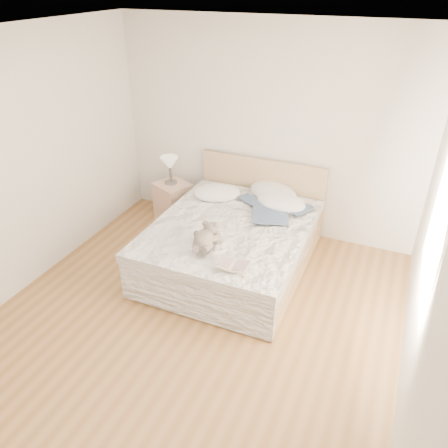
# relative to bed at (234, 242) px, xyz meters

# --- Properties ---
(floor) EXTENTS (4.00, 4.50, 0.00)m
(floor) POSITION_rel_bed_xyz_m (0.00, -1.19, -0.31)
(floor) COLOR brown
(floor) RESTS_ON ground
(ceiling) EXTENTS (4.00, 4.50, 0.00)m
(ceiling) POSITION_rel_bed_xyz_m (0.00, -1.19, 2.39)
(ceiling) COLOR white
(ceiling) RESTS_ON ground
(wall_back) EXTENTS (4.00, 0.02, 2.70)m
(wall_back) POSITION_rel_bed_xyz_m (0.00, 1.06, 1.04)
(wall_back) COLOR silver
(wall_back) RESTS_ON ground
(wall_left) EXTENTS (0.02, 4.50, 2.70)m
(wall_left) POSITION_rel_bed_xyz_m (-2.00, -1.19, 1.04)
(wall_left) COLOR silver
(wall_left) RESTS_ON ground
(wall_right) EXTENTS (0.02, 4.50, 2.70)m
(wall_right) POSITION_rel_bed_xyz_m (2.00, -1.19, 1.04)
(wall_right) COLOR silver
(wall_right) RESTS_ON ground
(window) EXTENTS (0.02, 1.30, 1.10)m
(window) POSITION_rel_bed_xyz_m (1.99, -0.89, 1.14)
(window) COLOR white
(window) RESTS_ON wall_right
(bed) EXTENTS (1.72, 2.14, 1.00)m
(bed) POSITION_rel_bed_xyz_m (0.00, 0.00, 0.00)
(bed) COLOR tan
(bed) RESTS_ON floor
(nightstand) EXTENTS (0.58, 0.55, 0.56)m
(nightstand) POSITION_rel_bed_xyz_m (-1.21, 0.69, -0.03)
(nightstand) COLOR tan
(nightstand) RESTS_ON floor
(table_lamp) EXTENTS (0.26, 0.26, 0.38)m
(table_lamp) POSITION_rel_bed_xyz_m (-1.24, 0.71, 0.53)
(table_lamp) COLOR #534D48
(table_lamp) RESTS_ON nightstand
(pillow_left) EXTENTS (0.73, 0.64, 0.18)m
(pillow_left) POSITION_rel_bed_xyz_m (-0.45, 0.53, 0.33)
(pillow_left) COLOR white
(pillow_left) RESTS_ON bed
(pillow_middle) EXTENTS (0.80, 0.69, 0.20)m
(pillow_middle) POSITION_rel_bed_xyz_m (0.21, 0.83, 0.33)
(pillow_middle) COLOR white
(pillow_middle) RESTS_ON bed
(pillow_right) EXTENTS (0.72, 0.58, 0.19)m
(pillow_right) POSITION_rel_bed_xyz_m (0.38, 0.60, 0.33)
(pillow_right) COLOR white
(pillow_right) RESTS_ON bed
(blouse) EXTENTS (0.83, 0.86, 0.03)m
(blouse) POSITION_rel_bed_xyz_m (0.33, 0.33, 0.32)
(blouse) COLOR #30425E
(blouse) RESTS_ON bed
(photo_book) EXTENTS (0.34, 0.32, 0.02)m
(photo_book) POSITION_rel_bed_xyz_m (-0.44, 0.50, 0.32)
(photo_book) COLOR silver
(photo_book) RESTS_ON bed
(childrens_book) EXTENTS (0.35, 0.24, 0.02)m
(childrens_book) POSITION_rel_bed_xyz_m (0.33, -0.85, 0.32)
(childrens_book) COLOR beige
(childrens_book) RESTS_ON bed
(teddy_bear) EXTENTS (0.32, 0.42, 0.20)m
(teddy_bear) POSITION_rel_bed_xyz_m (-0.07, -0.67, 0.34)
(teddy_bear) COLOR #675A50
(teddy_bear) RESTS_ON bed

